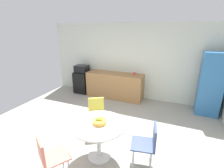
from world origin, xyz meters
name	(u,v)px	position (x,y,z in m)	size (l,w,h in m)	color
ground_plane	(87,143)	(0.00, 0.00, 0.00)	(6.00, 6.00, 0.00)	#9E998E
wall_back	(129,61)	(0.00, 3.00, 1.30)	(6.00, 0.10, 2.60)	silver
counter_block	(115,85)	(-0.40, 2.65, 0.45)	(2.03, 0.60, 0.90)	#9E7042
mini_fridge	(82,82)	(-1.77, 2.65, 0.41)	(0.54, 0.54, 0.81)	black
microwave	(82,69)	(-1.77, 2.65, 0.94)	(0.48, 0.38, 0.26)	black
locker_cabinet	(211,84)	(2.55, 2.55, 0.91)	(0.60, 0.50, 1.82)	#3372B2
round_table	(99,131)	(0.42, -0.25, 0.60)	(1.01, 1.01, 0.75)	silver
chair_navy	(149,141)	(1.33, -0.08, 0.52)	(0.49, 0.49, 0.83)	silver
chair_yellow	(96,111)	(-0.04, 0.55, 0.52)	(0.57, 0.57, 0.83)	silver
chair_coral	(48,155)	(-0.08, -1.02, 0.52)	(0.58, 0.58, 0.83)	silver
fruit_bowl	(99,121)	(0.44, -0.23, 0.80)	(0.26, 0.26, 0.11)	gold
mug_white	(134,74)	(0.29, 2.72, 0.95)	(0.13, 0.08, 0.09)	#D84C4C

